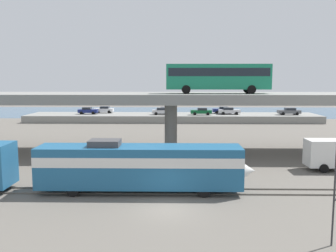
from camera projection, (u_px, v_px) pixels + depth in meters
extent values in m
plane|color=#605B54|center=(168.00, 209.00, 25.31)|extent=(260.00, 260.00, 0.00)
cube|color=#59544C|center=(168.00, 194.00, 28.56)|extent=(110.00, 0.12, 0.12)
cube|color=#59544C|center=(169.00, 189.00, 29.98)|extent=(110.00, 0.12, 0.12)
cube|color=#1E5984|center=(140.00, 166.00, 29.06)|extent=(15.98, 3.00, 3.20)
cube|color=silver|center=(139.00, 159.00, 28.99)|extent=(15.98, 3.04, 0.77)
cone|color=silver|center=(241.00, 171.00, 28.95)|extent=(2.18, 2.85, 2.85)
cube|color=black|center=(220.00, 155.00, 28.83)|extent=(2.18, 2.70, 1.02)
cube|color=#3F3F42|center=(105.00, 143.00, 28.89)|extent=(2.40, 1.80, 0.50)
cylinder|color=black|center=(201.00, 182.00, 30.51)|extent=(0.96, 0.18, 0.96)
cylinder|color=black|center=(204.00, 191.00, 27.83)|extent=(0.96, 0.18, 0.96)
cylinder|color=black|center=(82.00, 181.00, 30.70)|extent=(0.96, 0.18, 0.96)
cylinder|color=black|center=(73.00, 191.00, 28.02)|extent=(0.96, 0.18, 0.96)
cube|color=gray|center=(171.00, 98.00, 44.32)|extent=(96.00, 10.16, 1.14)
cylinder|color=gray|center=(171.00, 128.00, 44.77)|extent=(1.50, 1.50, 6.12)
cube|color=#197A56|center=(218.00, 77.00, 42.98)|extent=(12.00, 2.55, 2.90)
cube|color=black|center=(218.00, 72.00, 42.91)|extent=(11.52, 2.59, 0.93)
cube|color=black|center=(269.00, 74.00, 42.82)|extent=(0.08, 2.30, 1.74)
cylinder|color=black|center=(247.00, 89.00, 44.29)|extent=(1.00, 0.26, 1.00)
cylinder|color=black|center=(252.00, 90.00, 41.89)|extent=(1.00, 0.26, 1.00)
cylinder|color=black|center=(186.00, 89.00, 44.43)|extent=(1.00, 0.26, 1.00)
cylinder|color=black|center=(186.00, 90.00, 42.03)|extent=(1.00, 0.26, 1.00)
cube|color=silver|center=(330.00, 153.00, 36.12)|extent=(4.60, 2.30, 2.60)
cylinder|color=black|center=(315.00, 163.00, 37.38)|extent=(0.88, 0.28, 0.88)
cylinder|color=black|center=(324.00, 168.00, 35.21)|extent=(0.88, 0.28, 0.88)
cube|color=gray|center=(173.00, 118.00, 79.78)|extent=(62.03, 10.11, 1.52)
cube|color=silver|center=(104.00, 110.00, 82.40)|extent=(4.24, 1.88, 0.70)
cube|color=#1E232B|center=(105.00, 107.00, 82.32)|extent=(1.86, 1.65, 0.48)
cylinder|color=black|center=(97.00, 112.00, 81.58)|extent=(0.64, 0.20, 0.64)
cylinder|color=black|center=(99.00, 111.00, 83.35)|extent=(0.64, 0.20, 0.64)
cylinder|color=black|center=(109.00, 112.00, 81.53)|extent=(0.64, 0.20, 0.64)
cylinder|color=black|center=(110.00, 111.00, 83.30)|extent=(0.64, 0.20, 0.64)
cube|color=#515459|center=(167.00, 111.00, 80.63)|extent=(4.47, 1.81, 0.70)
cube|color=#1E232B|center=(165.00, 108.00, 80.57)|extent=(1.97, 1.59, 0.48)
cylinder|color=black|center=(173.00, 112.00, 81.50)|extent=(0.64, 0.20, 0.64)
cylinder|color=black|center=(173.00, 113.00, 79.80)|extent=(0.64, 0.20, 0.64)
cylinder|color=black|center=(160.00, 112.00, 81.56)|extent=(0.64, 0.20, 0.64)
cylinder|color=black|center=(160.00, 113.00, 79.85)|extent=(0.64, 0.20, 0.64)
cube|color=#515459|center=(289.00, 112.00, 77.81)|extent=(4.64, 1.87, 0.70)
cube|color=#1E232B|center=(290.00, 109.00, 77.73)|extent=(2.04, 1.65, 0.48)
cylinder|color=black|center=(283.00, 114.00, 77.00)|extent=(0.64, 0.20, 0.64)
cylinder|color=black|center=(281.00, 113.00, 78.76)|extent=(0.64, 0.20, 0.64)
cylinder|color=black|center=(297.00, 114.00, 76.94)|extent=(0.64, 0.20, 0.64)
cylinder|color=black|center=(294.00, 113.00, 78.71)|extent=(0.64, 0.20, 0.64)
cube|color=#0C4C26|center=(201.00, 112.00, 77.64)|extent=(4.41, 1.76, 0.70)
cube|color=#1E232B|center=(202.00, 109.00, 77.56)|extent=(1.94, 1.55, 0.48)
cylinder|color=black|center=(195.00, 114.00, 76.88)|extent=(0.64, 0.20, 0.64)
cylinder|color=black|center=(194.00, 113.00, 78.54)|extent=(0.64, 0.20, 0.64)
cylinder|color=black|center=(208.00, 114.00, 76.83)|extent=(0.64, 0.20, 0.64)
cylinder|color=black|center=(207.00, 113.00, 78.48)|extent=(0.64, 0.20, 0.64)
cube|color=#B7B7BC|center=(163.00, 112.00, 78.11)|extent=(4.36, 1.75, 0.70)
cube|color=#1E232B|center=(162.00, 109.00, 78.04)|extent=(1.92, 1.54, 0.48)
cylinder|color=black|center=(169.00, 113.00, 78.95)|extent=(0.64, 0.20, 0.64)
cylinder|color=black|center=(169.00, 114.00, 77.30)|extent=(0.64, 0.20, 0.64)
cylinder|color=black|center=(156.00, 113.00, 79.00)|extent=(0.64, 0.20, 0.64)
cylinder|color=black|center=(156.00, 114.00, 77.35)|extent=(0.64, 0.20, 0.64)
cube|color=navy|center=(223.00, 110.00, 81.21)|extent=(4.37, 1.85, 0.70)
cube|color=#1E232B|center=(224.00, 108.00, 81.13)|extent=(1.92, 1.63, 0.48)
cylinder|color=black|center=(217.00, 112.00, 80.41)|extent=(0.64, 0.20, 0.64)
cylinder|color=black|center=(216.00, 112.00, 82.15)|extent=(0.64, 0.20, 0.64)
cylinder|color=black|center=(229.00, 112.00, 80.36)|extent=(0.64, 0.20, 0.64)
cylinder|color=black|center=(228.00, 112.00, 82.10)|extent=(0.64, 0.20, 0.64)
cube|color=navy|center=(88.00, 111.00, 79.63)|extent=(4.12, 1.76, 0.70)
cube|color=#1E232B|center=(87.00, 108.00, 79.56)|extent=(1.81, 1.55, 0.48)
cylinder|color=black|center=(95.00, 112.00, 80.48)|extent=(0.64, 0.20, 0.64)
cylinder|color=black|center=(93.00, 113.00, 78.82)|extent=(0.64, 0.20, 0.64)
cylinder|color=black|center=(83.00, 112.00, 80.52)|extent=(0.64, 0.20, 0.64)
cylinder|color=black|center=(81.00, 113.00, 78.87)|extent=(0.64, 0.20, 0.64)
cube|color=#B7B7BC|center=(229.00, 111.00, 78.78)|extent=(4.54, 1.89, 0.70)
cube|color=#1E232B|center=(228.00, 109.00, 78.71)|extent=(2.00, 1.66, 0.48)
cylinder|color=black|center=(235.00, 113.00, 79.69)|extent=(0.64, 0.20, 0.64)
cylinder|color=black|center=(237.00, 113.00, 77.91)|extent=(0.64, 0.20, 0.64)
cylinder|color=black|center=(222.00, 113.00, 79.74)|extent=(0.64, 0.20, 0.64)
cylinder|color=black|center=(223.00, 113.00, 77.96)|extent=(0.64, 0.20, 0.64)
cube|color=#385B7A|center=(173.00, 112.00, 102.69)|extent=(140.00, 36.00, 0.01)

